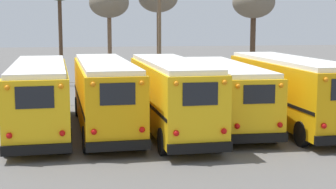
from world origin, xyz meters
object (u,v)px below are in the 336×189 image
school_bus_0 (40,95)px  school_bus_1 (105,93)px  bare_tree_3 (109,4)px  school_bus_3 (225,92)px  school_bus_4 (289,89)px  school_bus_2 (172,94)px  utility_pole (159,35)px  bare_tree_2 (254,4)px

school_bus_0 → school_bus_1: (2.94, -0.15, 0.05)m
school_bus_1 → bare_tree_3: 17.09m
school_bus_3 → school_bus_4: size_ratio=1.00×
school_bus_2 → school_bus_4: bearing=7.4°
utility_pole → bare_tree_2: (7.71, 2.60, 2.30)m
school_bus_4 → bare_tree_2: bearing=77.9°
school_bus_2 → utility_pole: bearing=83.9°
bare_tree_2 → utility_pole: bearing=-161.4°
school_bus_4 → utility_pole: utility_pole is taller
utility_pole → bare_tree_2: bearing=18.6°
school_bus_1 → school_bus_2: bearing=-21.7°
bare_tree_2 → bare_tree_3: bare_tree_2 is taller
school_bus_1 → utility_pole: utility_pole is taller
school_bus_2 → bare_tree_3: bearing=96.0°
school_bus_4 → utility_pole: size_ratio=1.39×
school_bus_1 → school_bus_4: bearing=-2.7°
school_bus_4 → school_bus_3: bearing=163.2°
utility_pole → school_bus_2: bearing=-96.1°
utility_pole → school_bus_3: bearing=-82.7°
school_bus_3 → bare_tree_3: (-4.79, 15.96, 4.72)m
school_bus_0 → school_bus_1: 2.94m
school_bus_1 → school_bus_4: 8.82m
school_bus_0 → school_bus_1: size_ratio=1.01×
school_bus_4 → utility_pole: 13.60m
school_bus_3 → school_bus_4: bearing=-16.8°
school_bus_2 → school_bus_3: (2.94, 1.64, -0.17)m
school_bus_3 → utility_pole: utility_pole is taller
school_bus_0 → school_bus_2: bearing=-12.7°
bare_tree_2 → school_bus_4: bearing=-102.1°
school_bus_1 → school_bus_4: size_ratio=1.00×
school_bus_2 → bare_tree_2: (9.14, 16.01, 4.56)m
school_bus_3 → school_bus_4: school_bus_4 is taller
school_bus_0 → school_bus_1: school_bus_1 is taller
school_bus_2 → school_bus_3: school_bus_2 is taller
school_bus_2 → utility_pole: size_ratio=1.29×
school_bus_3 → utility_pole: (-1.51, 11.76, 2.43)m
school_bus_1 → bare_tree_2: bare_tree_2 is taller
school_bus_2 → bare_tree_2: bearing=60.3°
school_bus_1 → bare_tree_3: bare_tree_3 is taller
school_bus_3 → bare_tree_2: (6.20, 14.36, 4.73)m
school_bus_4 → bare_tree_2: 16.25m
bare_tree_3 → school_bus_3: bearing=-73.3°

